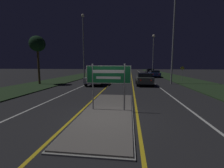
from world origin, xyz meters
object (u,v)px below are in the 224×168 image
highway_sign (108,77)px  car_receding_0 (144,79)px  streetlight_right_far (153,47)px  car_approaching_0 (96,78)px  warning_sign (182,72)px  car_receding_2 (150,71)px  streetlight_left_near (83,40)px  streetlight_right_near (174,20)px  car_receding_1 (154,73)px

highway_sign → car_receding_0: (2.72, 10.39, -1.00)m
streetlight_right_far → car_approaching_0: (-9.23, -18.59, -5.69)m
car_approaching_0 → warning_sign: (11.51, 5.45, 0.57)m
car_receding_0 → car_receding_2: 20.63m
streetlight_right_far → car_receding_0: streetlight_right_far is taller
highway_sign → streetlight_left_near: (-6.25, 16.11, 4.49)m
car_approaching_0 → warning_sign: 12.75m
streetlight_left_near → car_receding_2: 19.87m
streetlight_right_near → car_receding_0: bearing=-156.4°
streetlight_right_near → car_receding_1: streetlight_right_near is taller
car_receding_2 → car_receding_1: bearing=-91.4°
car_receding_1 → car_receding_2: size_ratio=1.08×
streetlight_right_near → streetlight_right_far: 16.83m
streetlight_right_near → car_receding_1: size_ratio=2.36×
streetlight_left_near → highway_sign: bearing=-68.8°
highway_sign → warning_sign: (8.61, 15.54, -0.41)m
highway_sign → warning_sign: highway_sign is taller
streetlight_left_near → car_receding_0: size_ratio=2.50×
car_receding_1 → streetlight_right_near: bearing=-88.2°
car_receding_0 → car_approaching_0: size_ratio=0.95×
warning_sign → car_receding_1: bearing=111.0°
car_receding_0 → highway_sign: bearing=-104.7°
streetlight_right_near → car_receding_1: 12.94m
car_receding_1 → car_receding_2: (0.20, 7.91, 0.05)m
highway_sign → car_receding_0: size_ratio=0.57×
car_receding_0 → car_approaching_0: 5.63m
highway_sign → streetlight_right_far: size_ratio=0.25×
streetlight_right_near → car_approaching_0: streetlight_right_near is taller
streetlight_right_far → car_receding_0: size_ratio=2.28×
streetlight_right_near → car_receding_0: 7.78m
streetlight_right_near → car_approaching_0: size_ratio=2.67×
streetlight_right_far → car_receding_2: (-0.33, 2.08, -5.71)m
warning_sign → streetlight_right_far: bearing=99.8°
highway_sign → car_approaching_0: (-2.90, 10.09, -0.98)m
streetlight_right_near → car_receding_2: (-0.15, 18.87, -6.82)m
streetlight_left_near → warning_sign: (14.87, -0.57, -4.89)m
highway_sign → car_approaching_0: size_ratio=0.54×
car_receding_1 → car_receding_2: car_receding_2 is taller
highway_sign → car_receding_2: (6.00, 30.76, -0.99)m
car_receding_0 → car_receding_1: bearing=76.1°
car_receding_0 → car_approaching_0: (-5.62, -0.30, 0.02)m
streetlight_left_near → car_receding_2: size_ratio=2.28×
car_receding_0 → streetlight_left_near: bearing=147.5°
car_receding_0 → car_receding_2: size_ratio=0.91×
car_receding_1 → streetlight_right_far: bearing=84.8°
streetlight_left_near → streetlight_right_near: size_ratio=0.89×
car_receding_0 → car_receding_1: car_receding_0 is taller
streetlight_right_far → warning_sign: (2.28, -13.14, -5.12)m
highway_sign → car_receding_0: 10.78m
highway_sign → streetlight_right_far: streetlight_right_far is taller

